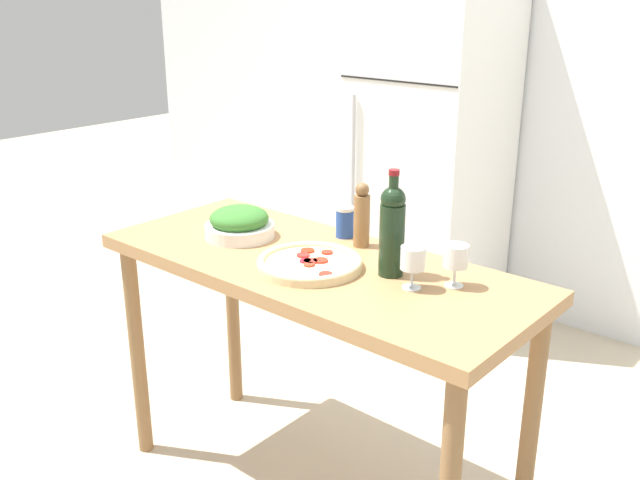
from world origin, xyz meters
name	(u,v)px	position (x,y,z in m)	size (l,w,h in m)	color
wall_back	(570,78)	(0.00, 1.94, 1.30)	(6.40, 0.08, 2.60)	silver
refrigerator	(429,153)	(-0.56, 1.56, 0.91)	(0.68, 0.68, 1.82)	white
prep_counter	(314,293)	(0.00, 0.00, 0.79)	(1.47, 0.61, 0.90)	#A87A4C
wine_bottle	(392,228)	(0.26, 0.06, 1.05)	(0.08, 0.08, 0.33)	black
wine_glass_near	(413,260)	(0.37, 0.01, 0.99)	(0.07, 0.07, 0.13)	silver
wine_glass_far	(456,257)	(0.45, 0.11, 0.99)	(0.07, 0.07, 0.13)	silver
pepper_mill	(362,216)	(0.03, 0.20, 1.01)	(0.05, 0.05, 0.22)	olive
salad_bowl	(240,223)	(-0.35, 0.00, 0.95)	(0.24, 0.24, 0.11)	white
homemade_pizza	(310,263)	(0.04, -0.06, 0.92)	(0.33, 0.33, 0.03)	beige
salt_canister	(345,222)	(-0.07, 0.24, 0.96)	(0.06, 0.06, 0.11)	#284CA3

